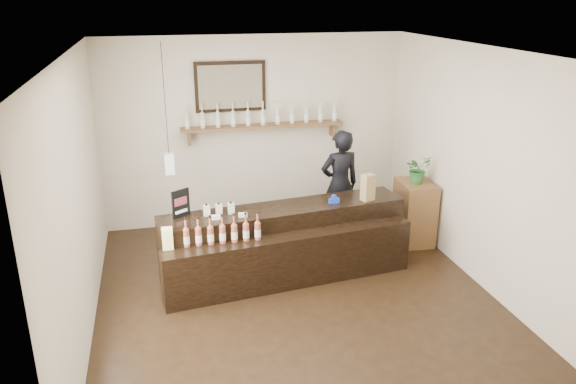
{
  "coord_description": "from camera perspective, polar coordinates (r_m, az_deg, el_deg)",
  "views": [
    {
      "loc": [
        -1.44,
        -5.57,
        3.37
      ],
      "look_at": [
        0.07,
        0.7,
        1.05
      ],
      "focal_mm": 35.0,
      "sensor_mm": 36.0,
      "label": 1
    }
  ],
  "objects": [
    {
      "name": "shopkeeper",
      "position": [
        7.94,
        5.29,
        1.46
      ],
      "size": [
        0.69,
        0.49,
        1.78
      ],
      "primitive_type": "imported",
      "rotation": [
        0.0,
        0.0,
        3.25
      ],
      "color": "black",
      "rests_on": "ground"
    },
    {
      "name": "room_shell",
      "position": [
        5.99,
        0.89,
        3.58
      ],
      "size": [
        5.0,
        5.0,
        5.0
      ],
      "color": "beige",
      "rests_on": "ground"
    },
    {
      "name": "counter",
      "position": [
        6.99,
        -0.27,
        -5.36
      ],
      "size": [
        3.12,
        1.18,
        1.01
      ],
      "color": "black",
      "rests_on": "ground"
    },
    {
      "name": "promo_sign",
      "position": [
        6.69,
        -10.84,
        -1.14
      ],
      "size": [
        0.21,
        0.15,
        0.34
      ],
      "color": "black",
      "rests_on": "counter"
    },
    {
      "name": "back_wall_decor",
      "position": [
        8.21,
        -4.34,
        8.36
      ],
      "size": [
        2.66,
        0.96,
        1.69
      ],
      "color": "brown",
      "rests_on": "ground"
    },
    {
      "name": "paper_bag",
      "position": [
        7.16,
        8.12,
        0.46
      ],
      "size": [
        0.19,
        0.16,
        0.34
      ],
      "color": "olive",
      "rests_on": "counter"
    },
    {
      "name": "potted_plant",
      "position": [
        7.86,
        13.05,
        2.29
      ],
      "size": [
        0.41,
        0.38,
        0.39
      ],
      "primitive_type": "imported",
      "rotation": [
        0.0,
        0.0,
        0.26
      ],
      "color": "#2C6E30",
      "rests_on": "side_cabinet"
    },
    {
      "name": "tape_dispenser",
      "position": [
        7.06,
        4.71,
        -0.79
      ],
      "size": [
        0.13,
        0.05,
        0.11
      ],
      "color": "#1A39BC",
      "rests_on": "counter"
    },
    {
      "name": "ground",
      "position": [
        6.67,
        0.81,
        -10.61
      ],
      "size": [
        5.0,
        5.0,
        0.0
      ],
      "primitive_type": "plane",
      "color": "black",
      "rests_on": "ground"
    },
    {
      "name": "side_cabinet",
      "position": [
        8.07,
        12.71,
        -2.02
      ],
      "size": [
        0.48,
        0.64,
        0.89
      ],
      "color": "brown",
      "rests_on": "ground"
    }
  ]
}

